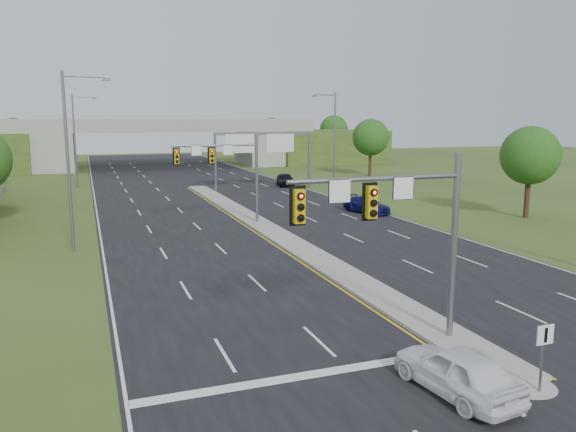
# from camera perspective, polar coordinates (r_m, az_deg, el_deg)

# --- Properties ---
(ground) EXTENTS (240.00, 240.00, 0.00)m
(ground) POSITION_cam_1_polar(r_m,az_deg,el_deg) (22.48, 16.03, -11.96)
(ground) COLOR #364C1B
(ground) RESTS_ON ground
(road) EXTENTS (24.00, 160.00, 0.02)m
(road) POSITION_cam_1_polar(r_m,az_deg,el_deg) (53.88, -6.23, 1.08)
(road) COLOR black
(road) RESTS_ON ground
(median) EXTENTS (2.00, 54.00, 0.16)m
(median) POSITION_cam_1_polar(r_m,az_deg,el_deg) (42.46, -2.37, -1.13)
(median) COLOR gray
(median) RESTS_ON road
(median_nose) EXTENTS (2.00, 2.00, 0.16)m
(median_nose) POSITION_cam_1_polar(r_m,az_deg,el_deg) (19.64, 23.12, -15.37)
(median_nose) COLOR gray
(median_nose) RESTS_ON road
(lane_markings) EXTENTS (23.72, 160.00, 0.01)m
(lane_markings) POSITION_cam_1_polar(r_m,az_deg,el_deg) (47.91, -5.20, 0.02)
(lane_markings) COLOR gold
(lane_markings) RESTS_ON road
(signal_mast_near) EXTENTS (6.62, 0.60, 7.00)m
(signal_mast_near) POSITION_cam_1_polar(r_m,az_deg,el_deg) (19.89, 11.51, -0.42)
(signal_mast_near) COLOR slate
(signal_mast_near) RESTS_ON ground
(signal_mast_far) EXTENTS (6.62, 0.60, 7.00)m
(signal_mast_far) POSITION_cam_1_polar(r_m,az_deg,el_deg) (43.07, -6.08, 5.20)
(signal_mast_far) COLOR slate
(signal_mast_far) RESTS_ON ground
(keep_right_sign) EXTENTS (0.60, 0.13, 2.20)m
(keep_right_sign) POSITION_cam_1_polar(r_m,az_deg,el_deg) (18.75, 24.54, -11.99)
(keep_right_sign) COLOR slate
(keep_right_sign) RESTS_ON ground
(sign_gantry) EXTENTS (11.58, 0.44, 6.67)m
(sign_gantry) POSITION_cam_1_polar(r_m,az_deg,el_deg) (64.67, -2.63, 7.26)
(sign_gantry) COLOR slate
(sign_gantry) RESTS_ON ground
(overpass) EXTENTS (80.00, 14.00, 8.10)m
(overpass) POSITION_cam_1_polar(r_m,az_deg,el_deg) (97.67, -12.61, 6.94)
(overpass) COLOR gray
(overpass) RESTS_ON ground
(lightpole_l_mid) EXTENTS (2.85, 0.25, 11.00)m
(lightpole_l_mid) POSITION_cam_1_polar(r_m,az_deg,el_deg) (36.82, -21.19, 5.95)
(lightpole_l_mid) COLOR slate
(lightpole_l_mid) RESTS_ON ground
(lightpole_l_far) EXTENTS (2.85, 0.25, 11.00)m
(lightpole_l_far) POSITION_cam_1_polar(r_m,az_deg,el_deg) (71.79, -20.70, 7.59)
(lightpole_l_far) COLOR slate
(lightpole_l_far) RESTS_ON ground
(lightpole_r_far) EXTENTS (2.85, 0.25, 11.00)m
(lightpole_r_far) POSITION_cam_1_polar(r_m,az_deg,el_deg) (62.39, 4.60, 7.93)
(lightpole_r_far) COLOR slate
(lightpole_r_far) RESTS_ON ground
(tree_r_near) EXTENTS (4.80, 4.80, 7.60)m
(tree_r_near) POSITION_cam_1_polar(r_m,az_deg,el_deg) (50.52, 23.38, 5.65)
(tree_r_near) COLOR #382316
(tree_r_near) RESTS_ON ground
(tree_r_mid) EXTENTS (5.20, 5.20, 8.12)m
(tree_r_mid) POSITION_cam_1_polar(r_m,az_deg,el_deg) (81.49, 8.40, 7.90)
(tree_r_mid) COLOR #382316
(tree_r_mid) RESTS_ON ground
(tree_back_b) EXTENTS (5.60, 5.60, 8.32)m
(tree_back_b) POSITION_cam_1_polar(r_m,az_deg,el_deg) (111.38, -26.05, 7.52)
(tree_back_b) COLOR #382316
(tree_back_b) RESTS_ON ground
(tree_back_c) EXTENTS (5.60, 5.60, 8.32)m
(tree_back_c) POSITION_cam_1_polar(r_m,az_deg,el_deg) (116.65, -1.67, 8.58)
(tree_back_c) COLOR #382316
(tree_back_c) RESTS_ON ground
(tree_back_d) EXTENTS (6.00, 6.00, 8.85)m
(tree_back_d) POSITION_cam_1_polar(r_m,az_deg,el_deg) (121.76, 4.67, 8.76)
(tree_back_d) COLOR #382316
(tree_back_d) RESTS_ON ground
(car_white) EXTENTS (2.29, 4.52, 1.47)m
(car_white) POSITION_cam_1_polar(r_m,az_deg,el_deg) (18.17, 16.75, -14.80)
(car_white) COLOR white
(car_white) RESTS_ON road
(car_far_b) EXTENTS (3.16, 5.16, 1.40)m
(car_far_b) POSITION_cam_1_polar(r_m,az_deg,el_deg) (49.73, 7.99, 1.13)
(car_far_b) COLOR #0D0F4E
(car_far_b) RESTS_ON road
(car_far_c) EXTENTS (2.76, 4.89, 1.57)m
(car_far_c) POSITION_cam_1_polar(r_m,az_deg,el_deg) (68.95, -0.28, 3.74)
(car_far_c) COLOR black
(car_far_c) RESTS_ON road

